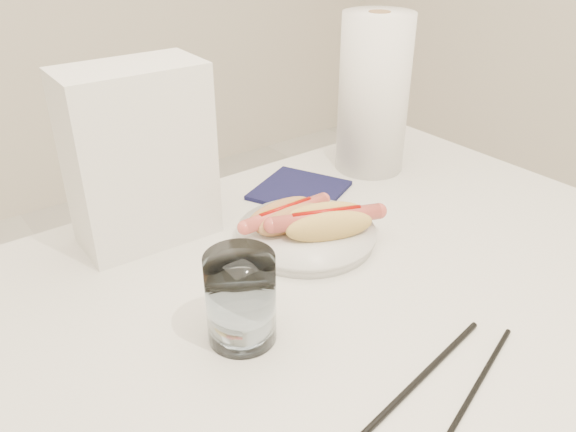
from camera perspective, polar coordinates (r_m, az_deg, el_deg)
table at (r=0.80m, az=2.44°, el=-11.78°), size 1.20×0.80×0.75m
plate at (r=0.89m, az=1.79°, el=-2.03°), size 0.23×0.23×0.02m
hotdog_left at (r=0.88m, az=-0.24°, el=-0.04°), size 0.15×0.06×0.04m
hotdog_right at (r=0.86m, az=3.83°, el=-0.61°), size 0.17×0.11×0.05m
water_glass at (r=0.68m, az=-4.72°, el=-8.18°), size 0.08×0.08×0.11m
chopstick_near at (r=0.69m, az=18.59°, el=-15.23°), size 0.19×0.06×0.01m
chopstick_far at (r=0.67m, az=13.30°, el=-15.18°), size 0.24×0.05×0.01m
napkin_box at (r=0.87m, az=-14.57°, el=5.76°), size 0.21×0.12×0.27m
navy_napkin at (r=1.04m, az=1.16°, el=2.58°), size 0.19×0.19×0.01m
paper_towel_roll at (r=1.10m, az=8.51°, el=11.88°), size 0.15×0.15×0.29m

